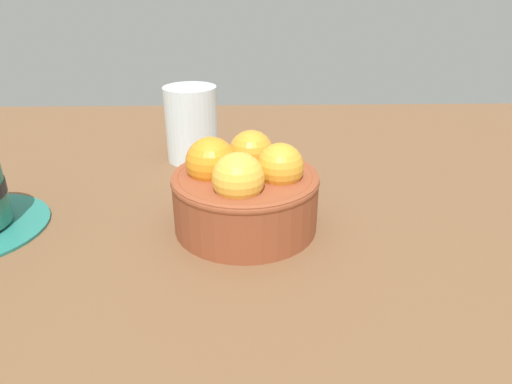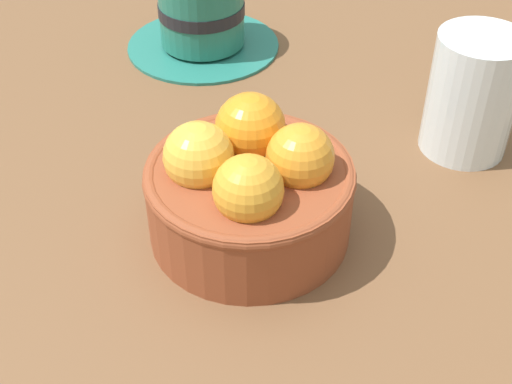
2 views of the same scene
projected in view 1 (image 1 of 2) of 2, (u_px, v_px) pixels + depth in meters
ground_plane at (247, 246)px, 46.56cm from camera, size 116.56×93.73×4.70cm
terracotta_bowl at (245, 190)px, 43.84cm from camera, size 14.12×14.12×9.03cm
water_glass at (192, 124)px, 60.14cm from camera, size 6.88×6.88×9.78cm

